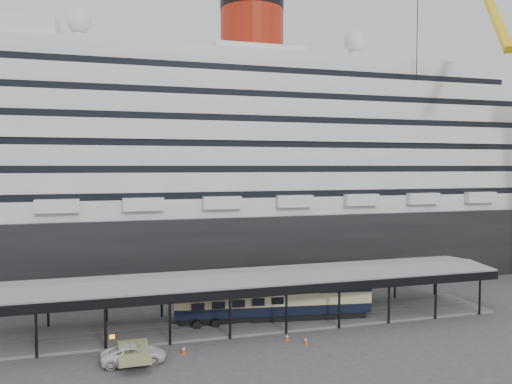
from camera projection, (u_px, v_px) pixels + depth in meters
The scene contains 8 objects.
ground at pixel (261, 339), 48.25m from camera, with size 200.00×200.00×0.00m, color #3C3C3E.
cruise_ship at pixel (203, 156), 78.02m from camera, with size 130.00×30.00×43.90m.
platform_canopy at pixel (248, 302), 52.93m from camera, with size 56.00×9.18×5.30m.
port_truck at pixel (134, 354), 42.37m from camera, with size 2.49×5.41×1.50m, color silver.
pullman_carriage at pixel (273, 298), 53.71m from camera, with size 21.27×5.60×20.71m.
traffic_cone_left at pixel (184, 350), 44.39m from camera, with size 0.49×0.49×0.79m.
traffic_cone_mid at pixel (306, 340), 46.87m from camera, with size 0.38×0.38×0.71m.
traffic_cone_right at pixel (287, 337), 47.80m from camera, with size 0.45×0.45×0.69m.
Camera 1 is at (-13.59, -45.46, 16.77)m, focal length 35.00 mm.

